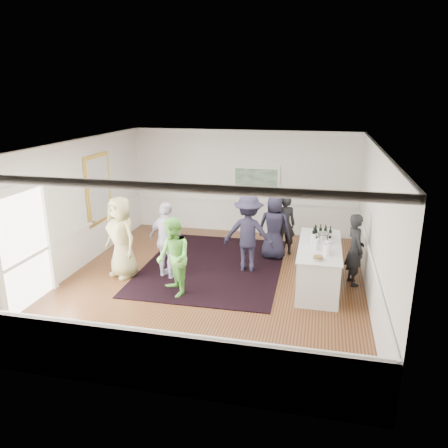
% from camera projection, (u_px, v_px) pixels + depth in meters
% --- Properties ---
extents(floor, '(8.00, 8.00, 0.00)m').
position_uv_depth(floor, '(212.00, 282.00, 10.25)').
color(floor, brown).
rests_on(floor, ground).
extents(ceiling, '(7.00, 8.00, 0.02)m').
position_uv_depth(ceiling, '(211.00, 145.00, 9.32)').
color(ceiling, white).
rests_on(ceiling, wall_back).
extents(wall_left, '(0.02, 8.00, 3.20)m').
position_uv_depth(wall_left, '(71.00, 208.00, 10.52)').
color(wall_left, white).
rests_on(wall_left, floor).
extents(wall_right, '(0.02, 8.00, 3.20)m').
position_uv_depth(wall_right, '(375.00, 227.00, 9.05)').
color(wall_right, white).
rests_on(wall_right, floor).
extents(wall_back, '(7.00, 0.02, 3.20)m').
position_uv_depth(wall_back, '(244.00, 182.00, 13.52)').
color(wall_back, white).
rests_on(wall_back, floor).
extents(wall_front, '(7.00, 0.02, 3.20)m').
position_uv_depth(wall_front, '(141.00, 294.00, 6.06)').
color(wall_front, white).
rests_on(wall_front, floor).
extents(wainscoting, '(7.00, 8.00, 1.00)m').
position_uv_depth(wainscoting, '(212.00, 262.00, 10.11)').
color(wainscoting, white).
rests_on(wainscoting, floor).
extents(mirror, '(0.05, 1.25, 1.85)m').
position_uv_depth(mirror, '(99.00, 189.00, 11.67)').
color(mirror, '#E8BF44').
rests_on(mirror, wall_left).
extents(doorway, '(0.10, 1.78, 2.56)m').
position_uv_depth(doorway, '(23.00, 240.00, 8.79)').
color(doorway, white).
rests_on(doorway, wall_left).
extents(landscape_painting, '(1.44, 0.06, 0.66)m').
position_uv_depth(landscape_painting, '(256.00, 177.00, 13.33)').
color(landscape_painting, white).
rests_on(landscape_painting, wall_back).
extents(area_rug, '(3.49, 4.54, 0.02)m').
position_uv_depth(area_rug, '(213.00, 265.00, 11.20)').
color(area_rug, black).
rests_on(area_rug, floor).
extents(serving_table, '(0.94, 2.47, 1.00)m').
position_uv_depth(serving_table, '(319.00, 265.00, 9.92)').
color(serving_table, silver).
rests_on(serving_table, floor).
extents(bartender, '(0.56, 0.71, 1.69)m').
position_uv_depth(bartender, '(355.00, 250.00, 9.94)').
color(bartender, black).
rests_on(bartender, floor).
extents(guest_tan, '(1.14, 1.00, 1.97)m').
position_uv_depth(guest_tan, '(121.00, 237.00, 10.33)').
color(guest_tan, tan).
rests_on(guest_tan, floor).
extents(guest_green, '(1.04, 1.07, 1.74)m').
position_uv_depth(guest_green, '(173.00, 257.00, 9.41)').
color(guest_green, '#71D354').
rests_on(guest_green, floor).
extents(guest_lilac, '(1.17, 0.85, 1.85)m').
position_uv_depth(guest_lilac, '(167.00, 241.00, 10.29)').
color(guest_lilac, silver).
rests_on(guest_lilac, floor).
extents(guest_dark_a, '(1.25, 0.72, 1.93)m').
position_uv_depth(guest_dark_a, '(248.00, 233.00, 10.68)').
color(guest_dark_a, '#201E32').
rests_on(guest_dark_a, floor).
extents(guest_dark_b, '(0.68, 0.53, 1.67)m').
position_uv_depth(guest_dark_b, '(284.00, 225.00, 11.81)').
color(guest_dark_b, black).
rests_on(guest_dark_b, floor).
extents(guest_navy, '(0.90, 0.63, 1.74)m').
position_uv_depth(guest_navy, '(274.00, 227.00, 11.52)').
color(guest_navy, '#201E32').
rests_on(guest_navy, floor).
extents(wine_bottles, '(0.45, 0.31, 0.31)m').
position_uv_depth(wine_bottles, '(321.00, 231.00, 10.23)').
color(wine_bottles, black).
rests_on(wine_bottles, serving_table).
extents(juice_pitchers, '(0.43, 0.73, 0.24)m').
position_uv_depth(juice_pitchers, '(322.00, 245.00, 9.38)').
color(juice_pitchers, '#56A43A').
rests_on(juice_pitchers, serving_table).
extents(ice_bucket, '(0.26, 0.26, 0.25)m').
position_uv_depth(ice_bucket, '(323.00, 238.00, 9.86)').
color(ice_bucket, silver).
rests_on(ice_bucket, serving_table).
extents(nut_bowl, '(0.23, 0.23, 0.07)m').
position_uv_depth(nut_bowl, '(318.00, 258.00, 8.90)').
color(nut_bowl, white).
rests_on(nut_bowl, serving_table).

